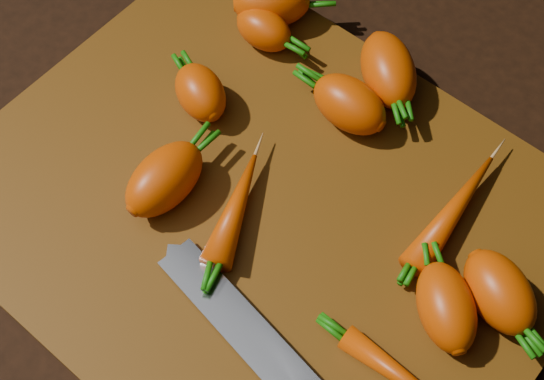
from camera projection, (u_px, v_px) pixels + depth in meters
The scene contains 13 objects.
ground at pixel (265, 217), 0.65m from camera, with size 2.00×2.00×0.01m, color black.
cutting_board at pixel (264, 212), 0.64m from camera, with size 0.50×0.40×0.01m, color #553009.
carrot_0 at pixel (272, 3), 0.72m from camera, with size 0.07×0.05×0.05m, color #DF4601.
carrot_1 at pixel (200, 93), 0.67m from camera, with size 0.06×0.04×0.04m, color #DF4601.
carrot_2 at pixel (388, 70), 0.68m from camera, with size 0.08×0.05×0.05m, color #DF4601.
carrot_3 at pixel (164, 179), 0.63m from camera, with size 0.08×0.05×0.05m, color #DF4601.
carrot_4 at pixel (349, 104), 0.66m from camera, with size 0.07×0.05×0.05m, color #DF4601.
carrot_5 at pixel (264, 30), 0.71m from camera, with size 0.06×0.04×0.04m, color #DF4601.
carrot_6 at pixel (446, 307), 0.57m from camera, with size 0.07×0.04×0.04m, color #DF4601.
carrot_7 at pixel (453, 211), 0.62m from camera, with size 0.13×0.03×0.03m, color #DF4601.
carrot_9 at pixel (236, 208), 0.62m from camera, with size 0.11×0.03×0.03m, color #DF4601.
carrot_10 at pixel (500, 292), 0.58m from camera, with size 0.07×0.05×0.05m, color #DF4601.
knife at pixel (262, 348), 0.57m from camera, with size 0.29×0.07×0.02m.
Camera 1 is at (0.20, -0.22, 0.58)m, focal length 50.00 mm.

